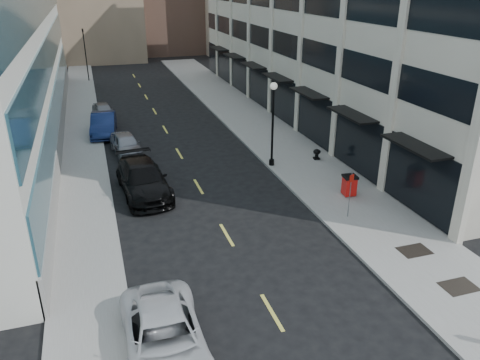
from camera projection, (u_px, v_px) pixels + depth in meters
ground at (294, 349)px, 15.67m from camera, size 160.00×160.00×0.00m
sidewalk_right at (277, 142)px, 35.22m from camera, size 5.00×80.00×0.15m
sidewalk_left at (83, 163)px, 31.29m from camera, size 3.00×80.00×0.15m
building_right at (352, 9)px, 40.43m from camera, size 15.30×46.50×18.25m
grate_mid at (459, 286)px, 18.62m from camera, size 1.40×1.00×0.01m
grate_far at (414, 251)px, 21.06m from camera, size 1.40×1.00×0.01m
road_centerline at (188, 169)px, 30.52m from camera, size 0.15×68.20×0.01m
traffic_signal at (83, 32)px, 53.78m from camera, size 0.66×0.66×6.98m
car_white_van at (165, 338)px, 15.09m from camera, size 2.65×5.60×1.55m
car_black_pickup at (143, 179)px, 26.65m from camera, size 2.94×6.31×1.78m
car_silver_sedan at (126, 144)px, 32.73m from camera, size 2.28×4.55×1.49m
car_blue_sedan at (104, 124)px, 36.80m from camera, size 2.30×5.32×1.70m
car_grey_sedan at (103, 111)px, 41.22m from camera, size 2.08×4.13×1.35m
trash_bin at (349, 185)px, 26.20m from camera, size 0.80×0.86×1.20m
lamppost at (273, 117)px, 29.44m from camera, size 0.46×0.46×5.56m
sign_post at (351, 188)px, 23.45m from camera, size 0.29×0.11×2.51m
urn_planter at (317, 153)px, 31.55m from camera, size 0.51×0.51×0.70m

